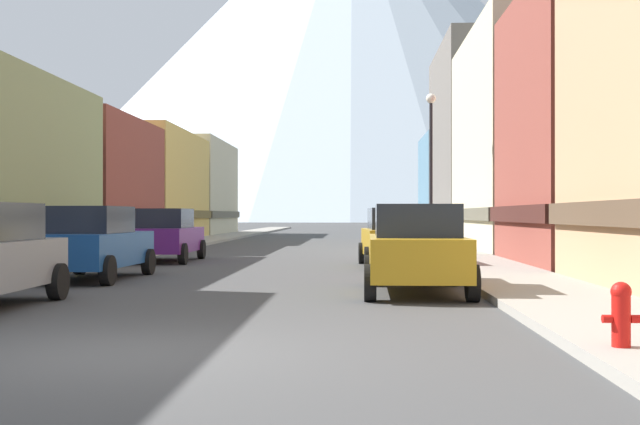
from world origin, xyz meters
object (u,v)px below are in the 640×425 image
Objects in this scene: streetlamp_right at (431,149)px; car_left_2 at (165,235)px; car_right_0 at (416,248)px; fire_hydrant_near at (621,312)px; pedestrian_0 at (45,240)px; car_right_1 at (396,237)px; car_left_1 at (92,243)px.

car_left_2 is at bearing -163.10° from streetlamp_right.
car_left_2 is at bearing 125.81° from car_right_0.
pedestrian_0 reaches higher than fire_hydrant_near.
car_right_1 is at bearing 96.08° from fire_hydrant_near.
streetlamp_right is at bearing 83.36° from car_right_0.
car_right_1 reaches higher than pedestrian_0.
car_left_1 reaches higher than pedestrian_0.
car_right_0 reaches higher than fire_hydrant_near.
car_left_2 reaches higher than fire_hydrant_near.
car_left_2 is 7.99m from car_right_1.
pedestrian_0 is at bearing -170.05° from car_right_1.
car_left_1 is 14.12m from streetlamp_right.
streetlamp_right is (11.60, 7.01, 3.13)m from pedestrian_0.
pedestrian_0 is (-2.45, 3.29, -0.04)m from car_left_1.
car_right_1 is at bearing 9.95° from pedestrian_0.
pedestrian_0 is 13.91m from streetlamp_right.
car_right_1 is at bearing -106.44° from streetlamp_right.
car_right_1 is (0.00, 8.07, 0.00)m from car_right_0.
car_left_1 is at bearing 131.65° from fire_hydrant_near.
car_left_1 is 1.00× the size of car_left_2.
streetlamp_right is at bearing 90.28° from fire_hydrant_near.
car_left_2 is at bearing 89.99° from car_left_1.
car_right_1 is (7.60, 5.05, 0.00)m from car_left_1.
pedestrian_0 is at bearing -120.09° from car_left_2.
streetlamp_right reaches higher than car_left_2.
fire_hydrant_near is at bearing -48.35° from car_left_1.
car_right_0 is 0.76× the size of streetlamp_right.
car_right_0 is 6.28× the size of fire_hydrant_near.
pedestrian_0 is at bearing -148.86° from streetlamp_right.
streetlamp_right is (1.55, 13.31, 3.09)m from car_right_0.
car_left_1 is 4.10m from pedestrian_0.
car_right_1 is at bearing -17.96° from car_left_2.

